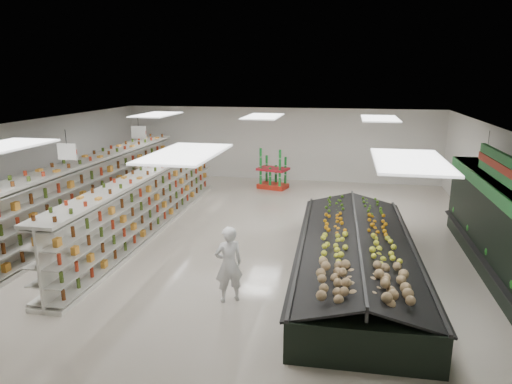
% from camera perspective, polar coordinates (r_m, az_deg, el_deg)
% --- Properties ---
extents(floor, '(16.00, 16.00, 0.00)m').
position_cam_1_polar(floor, '(13.15, -2.32, -5.97)').
color(floor, beige).
rests_on(floor, ground).
extents(ceiling, '(14.00, 16.00, 0.02)m').
position_cam_1_polar(ceiling, '(12.41, -2.47, 8.03)').
color(ceiling, white).
rests_on(ceiling, wall_back).
extents(wall_back, '(14.00, 0.02, 3.20)m').
position_cam_1_polar(wall_back, '(20.41, 2.89, 6.00)').
color(wall_back, silver).
rests_on(wall_back, floor).
extents(wall_front, '(14.00, 0.02, 3.20)m').
position_cam_1_polar(wall_front, '(5.76, -22.35, -17.88)').
color(wall_front, silver).
rests_on(wall_front, floor).
extents(wall_left, '(0.02, 16.00, 3.20)m').
position_cam_1_polar(wall_left, '(15.83, -27.87, 1.89)').
color(wall_left, silver).
rests_on(wall_left, floor).
extents(wall_right, '(0.02, 16.00, 3.20)m').
position_cam_1_polar(wall_right, '(13.00, 29.16, -0.69)').
color(wall_right, silver).
rests_on(wall_right, floor).
extents(produce_wall_case, '(0.93, 8.00, 2.20)m').
position_cam_1_polar(produce_wall_case, '(11.58, 28.92, -4.19)').
color(produce_wall_case, black).
rests_on(produce_wall_case, floor).
extents(aisle_sign_near, '(0.52, 0.06, 0.75)m').
position_cam_1_polar(aisle_sign_near, '(12.17, -22.53, 4.68)').
color(aisle_sign_near, white).
rests_on(aisle_sign_near, ceiling).
extents(aisle_sign_far, '(0.52, 0.06, 0.75)m').
position_cam_1_polar(aisle_sign_far, '(15.62, -14.46, 7.25)').
color(aisle_sign_far, white).
rests_on(aisle_sign_far, ceiling).
extents(hortifruti_banner, '(0.12, 3.20, 0.95)m').
position_cam_1_polar(hortifruti_banner, '(11.17, 28.40, 2.73)').
color(hortifruti_banner, '#207A30').
rests_on(hortifruti_banner, ceiling).
extents(gondola_left, '(0.93, 11.97, 2.07)m').
position_cam_1_polar(gondola_left, '(15.02, -20.47, -0.49)').
color(gondola_left, silver).
rests_on(gondola_left, floor).
extents(gondola_center, '(0.91, 10.56, 1.83)m').
position_cam_1_polar(gondola_center, '(14.14, -13.11, -1.30)').
color(gondola_center, silver).
rests_on(gondola_center, floor).
extents(produce_island, '(2.90, 7.55, 1.12)m').
position_cam_1_polar(produce_island, '(11.02, 12.37, -7.61)').
color(produce_island, black).
rests_on(produce_island, floor).
extents(soda_endcap, '(1.37, 1.11, 1.53)m').
position_cam_1_polar(soda_endcap, '(18.88, 2.15, 2.68)').
color(soda_endcap, red).
rests_on(soda_endcap, floor).
extents(shopper_main, '(0.71, 0.65, 1.63)m').
position_cam_1_polar(shopper_main, '(9.48, -3.44, -9.00)').
color(shopper_main, silver).
rests_on(shopper_main, floor).
extents(shopper_background, '(0.53, 0.77, 1.50)m').
position_cam_1_polar(shopper_background, '(16.72, -14.31, 0.72)').
color(shopper_background, tan).
rests_on(shopper_background, floor).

